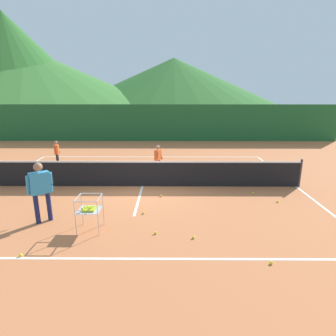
# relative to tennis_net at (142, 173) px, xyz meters

# --- Properties ---
(ground_plane) EXTENTS (120.00, 120.00, 0.00)m
(ground_plane) POSITION_rel_tennis_net_xyz_m (0.00, 0.00, -0.50)
(ground_plane) COLOR #C67042
(line_baseline_near) EXTENTS (11.50, 0.08, 0.01)m
(line_baseline_near) POSITION_rel_tennis_net_xyz_m (0.00, -4.70, -0.50)
(line_baseline_near) COLOR white
(line_baseline_near) RESTS_ON ground
(line_baseline_far) EXTENTS (11.50, 0.08, 0.01)m
(line_baseline_far) POSITION_rel_tennis_net_xyz_m (0.00, 4.77, -0.50)
(line_baseline_far) COLOR white
(line_baseline_far) RESTS_ON ground
(line_sideline_east) EXTENTS (0.08, 9.47, 0.01)m
(line_sideline_east) POSITION_rel_tennis_net_xyz_m (5.75, 0.00, -0.50)
(line_sideline_east) COLOR white
(line_sideline_east) RESTS_ON ground
(line_service_center) EXTENTS (0.08, 5.22, 0.01)m
(line_service_center) POSITION_rel_tennis_net_xyz_m (0.00, 0.00, -0.50)
(line_service_center) COLOR white
(line_service_center) RESTS_ON ground
(tennis_net) EXTENTS (11.75, 0.08, 1.05)m
(tennis_net) POSITION_rel_tennis_net_xyz_m (0.00, 0.00, 0.00)
(tennis_net) COLOR #333338
(tennis_net) RESTS_ON ground
(instructor) EXTENTS (0.66, 0.75, 1.67)m
(instructor) POSITION_rel_tennis_net_xyz_m (-2.42, -2.92, 0.50)
(instructor) COLOR #191E4C
(instructor) RESTS_ON ground
(student_0) EXTENTS (0.26, 0.49, 1.20)m
(student_0) POSITION_rel_tennis_net_xyz_m (-4.26, 2.88, 0.22)
(student_0) COLOR black
(student_0) RESTS_ON ground
(student_1) EXTENTS (0.36, 0.50, 1.25)m
(student_1) POSITION_rel_tennis_net_xyz_m (0.52, 1.62, 0.25)
(student_1) COLOR black
(student_1) RESTS_ON ground
(ball_cart) EXTENTS (0.58, 0.58, 0.90)m
(ball_cart) POSITION_rel_tennis_net_xyz_m (-1.02, -3.40, 0.08)
(ball_cart) COLOR #B7B7BC
(ball_cart) RESTS_ON ground
(tennis_ball_0) EXTENTS (0.07, 0.07, 0.07)m
(tennis_ball_0) POSITION_rel_tennis_net_xyz_m (3.92, -0.79, -0.47)
(tennis_ball_0) COLOR yellow
(tennis_ball_0) RESTS_ON ground
(tennis_ball_1) EXTENTS (0.07, 0.07, 0.07)m
(tennis_ball_1) POSITION_rel_tennis_net_xyz_m (0.67, -3.62, -0.47)
(tennis_ball_1) COLOR yellow
(tennis_ball_1) RESTS_ON ground
(tennis_ball_3) EXTENTS (0.07, 0.07, 0.07)m
(tennis_ball_3) POSITION_rel_tennis_net_xyz_m (4.50, -1.54, -0.47)
(tennis_ball_3) COLOR yellow
(tennis_ball_3) RESTS_ON ground
(tennis_ball_4) EXTENTS (0.07, 0.07, 0.07)m
(tennis_ball_4) POSITION_rel_tennis_net_xyz_m (0.26, -2.43, -0.47)
(tennis_ball_4) COLOR yellow
(tennis_ball_4) RESTS_ON ground
(tennis_ball_5) EXTENTS (0.07, 0.07, 0.07)m
(tennis_ball_5) POSITION_rel_tennis_net_xyz_m (-2.21, -4.63, -0.47)
(tennis_ball_5) COLOR yellow
(tennis_ball_5) RESTS_ON ground
(tennis_ball_7) EXTENTS (0.07, 0.07, 0.07)m
(tennis_ball_7) POSITION_rel_tennis_net_xyz_m (1.61, -3.83, -0.47)
(tennis_ball_7) COLOR yellow
(tennis_ball_7) RESTS_ON ground
(tennis_ball_8) EXTENTS (0.07, 0.07, 0.07)m
(tennis_ball_8) POSITION_rel_tennis_net_xyz_m (0.74, -1.07, -0.47)
(tennis_ball_8) COLOR yellow
(tennis_ball_8) RESTS_ON ground
(tennis_ball_9) EXTENTS (0.07, 0.07, 0.07)m
(tennis_ball_9) POSITION_rel_tennis_net_xyz_m (3.13, -4.87, -0.47)
(tennis_ball_9) COLOR yellow
(tennis_ball_9) RESTS_ON ground
(windscreen_fence) EXTENTS (25.31, 0.08, 2.52)m
(windscreen_fence) POSITION_rel_tennis_net_xyz_m (0.00, 9.64, 0.76)
(windscreen_fence) COLOR #1E5B2D
(windscreen_fence) RESTS_ON ground
(hill_0) EXTENTS (52.95, 52.95, 11.54)m
(hill_0) POSITION_rel_tennis_net_xyz_m (2.03, 69.11, 5.27)
(hill_0) COLOR #2D6628
(hill_0) RESTS_ON ground
(hill_1) EXTENTS (59.25, 59.25, 12.68)m
(hill_1) POSITION_rel_tennis_net_xyz_m (-31.76, 57.87, 5.84)
(hill_1) COLOR #38702D
(hill_1) RESTS_ON ground
(hill_2) EXTENTS (39.29, 39.29, 19.75)m
(hill_2) POSITION_rel_tennis_net_xyz_m (-34.87, 56.02, 9.37)
(hill_2) COLOR #2D6628
(hill_2) RESTS_ON ground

